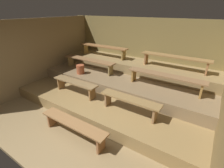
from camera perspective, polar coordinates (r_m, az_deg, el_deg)
name	(u,v)px	position (r m, az deg, el deg)	size (l,w,h in m)	color
ground	(108,106)	(5.04, -1.34, -7.73)	(6.28, 5.23, 0.08)	olive
wall_back	(142,51)	(6.39, 10.28, 11.04)	(6.28, 0.06, 2.38)	olive
wall_left	(44,54)	(6.44, -22.52, 9.66)	(0.06, 5.23, 2.38)	olive
platform_lower	(117,94)	(5.32, 1.90, -3.35)	(5.48, 3.36, 0.32)	olive
platform_middle	(126,79)	(5.63, 4.99, 1.77)	(5.48, 2.23, 0.32)	olive
platform_upper	(134,66)	(5.99, 7.70, 6.30)	(5.48, 1.11, 0.32)	olive
bench_floor_center	(73,125)	(3.84, -13.20, -13.68)	(1.74, 0.30, 0.40)	olive
bench_lower_left	(75,84)	(4.99, -12.66, 0.05)	(1.53, 0.30, 0.40)	olive
bench_lower_right	(130,101)	(4.00, 6.20, -5.98)	(1.53, 0.30, 0.40)	olive
bench_middle_left	(89,61)	(5.95, -8.02, 7.86)	(2.10, 0.30, 0.40)	olive
bench_middle_right	(165,77)	(4.71, 17.85, 2.28)	(2.10, 0.30, 0.40)	olive
bench_upper_left	(103,48)	(6.51, -3.06, 12.40)	(2.06, 0.30, 0.40)	#906038
bench_upper_right	(175,58)	(5.41, 20.87, 8.25)	(2.06, 0.30, 0.40)	olive
pail_middle	(80,69)	(5.70, -10.89, 5.03)	(0.26, 0.26, 0.30)	#9E4C2D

